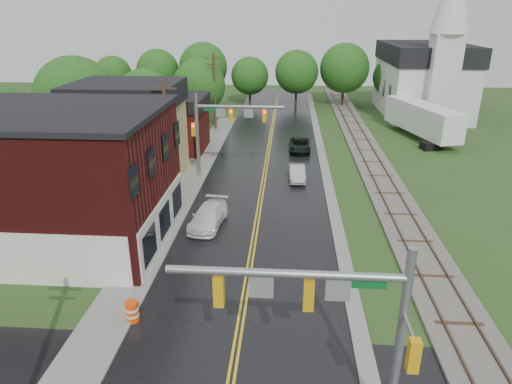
# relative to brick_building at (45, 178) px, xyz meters

# --- Properties ---
(main_road) EXTENTS (10.00, 90.00, 0.02)m
(main_road) POSITION_rel_brick_building_xyz_m (12.48, 15.00, -4.15)
(main_road) COLOR black
(main_road) RESTS_ON ground
(curb_right) EXTENTS (0.80, 70.00, 0.12)m
(curb_right) POSITION_rel_brick_building_xyz_m (17.88, 20.00, -4.15)
(curb_right) COLOR gray
(curb_right) RESTS_ON ground
(sidewalk_left) EXTENTS (2.40, 50.00, 0.12)m
(sidewalk_left) POSITION_rel_brick_building_xyz_m (6.28, 10.00, -4.15)
(sidewalk_left) COLOR gray
(sidewalk_left) RESTS_ON ground
(brick_building) EXTENTS (14.30, 10.30, 8.30)m
(brick_building) POSITION_rel_brick_building_xyz_m (0.00, 0.00, 0.00)
(brick_building) COLOR #47100F
(brick_building) RESTS_ON ground
(yellow_house) EXTENTS (8.00, 7.00, 6.40)m
(yellow_house) POSITION_rel_brick_building_xyz_m (1.48, 11.00, -0.95)
(yellow_house) COLOR tan
(yellow_house) RESTS_ON ground
(darkred_building) EXTENTS (7.00, 6.00, 4.40)m
(darkred_building) POSITION_rel_brick_building_xyz_m (2.48, 20.00, -1.95)
(darkred_building) COLOR #3F0F0C
(darkred_building) RESTS_ON ground
(church) EXTENTS (10.40, 18.40, 20.00)m
(church) POSITION_rel_brick_building_xyz_m (32.48, 38.74, 1.68)
(church) COLOR silver
(church) RESTS_ON ground
(railroad) EXTENTS (3.20, 80.00, 0.30)m
(railroad) POSITION_rel_brick_building_xyz_m (22.48, 20.00, -4.05)
(railroad) COLOR #59544C
(railroad) RESTS_ON ground
(traffic_signal_near) EXTENTS (7.34, 0.30, 7.20)m
(traffic_signal_near) POSITION_rel_brick_building_xyz_m (15.96, -13.00, 0.82)
(traffic_signal_near) COLOR gray
(traffic_signal_near) RESTS_ON ground
(traffic_signal_far) EXTENTS (7.34, 0.43, 7.20)m
(traffic_signal_far) POSITION_rel_brick_building_xyz_m (9.01, 12.00, 0.82)
(traffic_signal_far) COLOR gray
(traffic_signal_far) RESTS_ON ground
(utility_pole_b) EXTENTS (1.80, 0.28, 9.00)m
(utility_pole_b) POSITION_rel_brick_building_xyz_m (5.68, 7.00, 0.57)
(utility_pole_b) COLOR #382616
(utility_pole_b) RESTS_ON ground
(utility_pole_c) EXTENTS (1.80, 0.28, 9.00)m
(utility_pole_c) POSITION_rel_brick_building_xyz_m (5.68, 29.00, 0.57)
(utility_pole_c) COLOR #382616
(utility_pole_c) RESTS_ON ground
(tree_left_b) EXTENTS (7.60, 7.60, 9.69)m
(tree_left_b) POSITION_rel_brick_building_xyz_m (-5.36, 16.90, 1.57)
(tree_left_b) COLOR black
(tree_left_b) RESTS_ON ground
(tree_left_c) EXTENTS (6.00, 6.00, 7.65)m
(tree_left_c) POSITION_rel_brick_building_xyz_m (-1.36, 24.90, 0.36)
(tree_left_c) COLOR black
(tree_left_c) RESTS_ON ground
(tree_left_e) EXTENTS (6.40, 6.40, 8.16)m
(tree_left_e) POSITION_rel_brick_building_xyz_m (3.64, 30.90, 0.66)
(tree_left_e) COLOR black
(tree_left_e) RESTS_ON ground
(suv_dark) EXTENTS (2.09, 4.54, 1.26)m
(suv_dark) POSITION_rel_brick_building_xyz_m (15.68, 20.60, -3.52)
(suv_dark) COLOR black
(suv_dark) RESTS_ON ground
(sedan_silver) EXTENTS (1.44, 3.78, 1.23)m
(sedan_silver) POSITION_rel_brick_building_xyz_m (15.31, 12.02, -3.54)
(sedan_silver) COLOR #B8B9BD
(sedan_silver) RESTS_ON ground
(pickup_white) EXTENTS (2.43, 4.82, 1.34)m
(pickup_white) POSITION_rel_brick_building_xyz_m (9.28, 2.68, -3.48)
(pickup_white) COLOR white
(pickup_white) RESTS_ON ground
(semi_trailer) EXTENTS (5.89, 12.44, 3.85)m
(semi_trailer) POSITION_rel_brick_building_xyz_m (29.29, 26.67, -1.87)
(semi_trailer) COLOR black
(semi_trailer) RESTS_ON ground
(construction_barrel) EXTENTS (0.62, 0.62, 1.05)m
(construction_barrel) POSITION_rel_brick_building_xyz_m (7.48, -7.65, -3.63)
(construction_barrel) COLOR #F5440A
(construction_barrel) RESTS_ON ground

